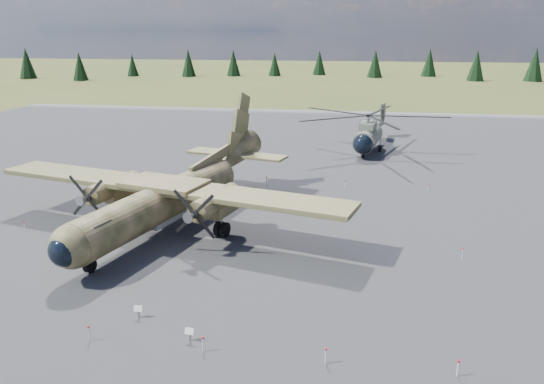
# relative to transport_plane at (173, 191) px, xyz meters

# --- Properties ---
(ground) EXTENTS (500.00, 500.00, 0.00)m
(ground) POSITION_rel_transport_plane_xyz_m (5.37, -3.26, -2.88)
(ground) COLOR brown
(ground) RESTS_ON ground
(apron) EXTENTS (120.00, 120.00, 0.04)m
(apron) POSITION_rel_transport_plane_xyz_m (5.37, 6.74, -2.88)
(apron) COLOR slate
(apron) RESTS_ON ground
(transport_plane) EXTENTS (30.23, 27.07, 10.03)m
(transport_plane) POSITION_rel_transport_plane_xyz_m (0.00, 0.00, 0.00)
(transport_plane) COLOR #3F3F22
(transport_plane) RESTS_ON ground
(helicopter_near) EXTENTS (23.03, 24.84, 5.07)m
(helicopter_near) POSITION_rel_transport_plane_xyz_m (15.69, 29.59, 0.71)
(helicopter_near) COLOR slate
(helicopter_near) RESTS_ON ground
(info_placard_left) EXTENTS (0.47, 0.20, 0.74)m
(info_placard_left) POSITION_rel_transport_plane_xyz_m (2.94, -14.22, -2.39)
(info_placard_left) COLOR gray
(info_placard_left) RESTS_ON ground
(info_placard_right) EXTENTS (0.49, 0.25, 0.74)m
(info_placard_right) POSITION_rel_transport_plane_xyz_m (6.42, -15.97, -2.39)
(info_placard_right) COLOR gray
(info_placard_right) RESTS_ON ground
(barrier_fence) EXTENTS (33.12, 29.62, 0.85)m
(barrier_fence) POSITION_rel_transport_plane_xyz_m (4.91, -3.34, -2.37)
(barrier_fence) COLOR silver
(barrier_fence) RESTS_ON ground
(treeline) EXTENTS (323.76, 326.66, 11.00)m
(treeline) POSITION_rel_transport_plane_xyz_m (9.45, -1.60, 1.97)
(treeline) COLOR black
(treeline) RESTS_ON ground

